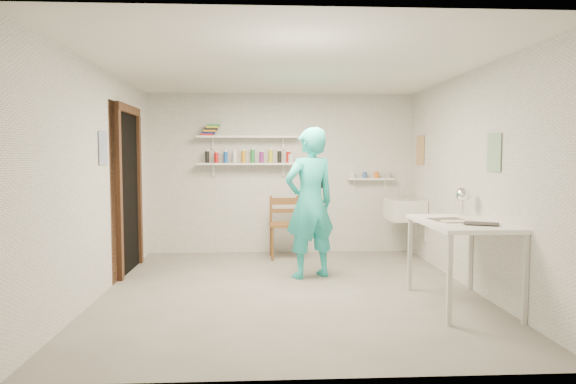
{
  "coord_description": "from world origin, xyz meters",
  "views": [
    {
      "loc": [
        -0.32,
        -5.51,
        1.46
      ],
      "look_at": [
        0.0,
        0.4,
        1.05
      ],
      "focal_mm": 32.0,
      "sensor_mm": 36.0,
      "label": 1
    }
  ],
  "objects": [
    {
      "name": "floor",
      "position": [
        0.0,
        0.0,
        -0.01
      ],
      "size": [
        4.0,
        4.5,
        0.02
      ],
      "primitive_type": "cube",
      "color": "slate",
      "rests_on": "ground"
    },
    {
      "name": "ceiling",
      "position": [
        0.0,
        0.0,
        2.41
      ],
      "size": [
        4.0,
        4.5,
        0.02
      ],
      "primitive_type": "cube",
      "color": "silver",
      "rests_on": "wall_back"
    },
    {
      "name": "wall_back",
      "position": [
        0.0,
        2.26,
        1.2
      ],
      "size": [
        4.0,
        0.02,
        2.4
      ],
      "primitive_type": "cube",
      "color": "silver",
      "rests_on": "ground"
    },
    {
      "name": "wall_front",
      "position": [
        0.0,
        -2.26,
        1.2
      ],
      "size": [
        4.0,
        0.02,
        2.4
      ],
      "primitive_type": "cube",
      "color": "silver",
      "rests_on": "ground"
    },
    {
      "name": "wall_left",
      "position": [
        -2.01,
        0.0,
        1.2
      ],
      "size": [
        0.02,
        4.5,
        2.4
      ],
      "primitive_type": "cube",
      "color": "silver",
      "rests_on": "ground"
    },
    {
      "name": "wall_right",
      "position": [
        2.01,
        0.0,
        1.2
      ],
      "size": [
        0.02,
        4.5,
        2.4
      ],
      "primitive_type": "cube",
      "color": "silver",
      "rests_on": "ground"
    },
    {
      "name": "doorway_recess",
      "position": [
        -1.99,
        1.05,
        1.0
      ],
      "size": [
        0.02,
        0.9,
        2.0
      ],
      "primitive_type": "cube",
      "color": "black",
      "rests_on": "wall_left"
    },
    {
      "name": "corridor_box",
      "position": [
        -2.7,
        1.05,
        1.05
      ],
      "size": [
        1.4,
        1.5,
        2.1
      ],
      "primitive_type": "cube",
      "color": "brown",
      "rests_on": "ground"
    },
    {
      "name": "door_lintel",
      "position": [
        -1.97,
        1.05,
        2.05
      ],
      "size": [
        0.06,
        1.05,
        0.1
      ],
      "primitive_type": "cube",
      "color": "brown",
      "rests_on": "wall_left"
    },
    {
      "name": "door_jamb_near",
      "position": [
        -1.97,
        0.55,
        1.0
      ],
      "size": [
        0.06,
        0.1,
        2.0
      ],
      "primitive_type": "cube",
      "color": "brown",
      "rests_on": "ground"
    },
    {
      "name": "door_jamb_far",
      "position": [
        -1.97,
        1.55,
        1.0
      ],
      "size": [
        0.06,
        0.1,
        2.0
      ],
      "primitive_type": "cube",
      "color": "brown",
      "rests_on": "ground"
    },
    {
      "name": "shelf_lower",
      "position": [
        -0.5,
        2.13,
        1.35
      ],
      "size": [
        1.5,
        0.22,
        0.03
      ],
      "primitive_type": "cube",
      "color": "white",
      "rests_on": "wall_back"
    },
    {
      "name": "shelf_upper",
      "position": [
        -0.5,
        2.13,
        1.75
      ],
      "size": [
        1.5,
        0.22,
        0.03
      ],
      "primitive_type": "cube",
      "color": "white",
      "rests_on": "wall_back"
    },
    {
      "name": "ledge_shelf",
      "position": [
        1.35,
        2.17,
        1.12
      ],
      "size": [
        0.7,
        0.14,
        0.03
      ],
      "primitive_type": "cube",
      "color": "white",
      "rests_on": "wall_back"
    },
    {
      "name": "poster_left",
      "position": [
        -1.99,
        0.05,
        1.55
      ],
      "size": [
        0.01,
        0.28,
        0.36
      ],
      "primitive_type": "cube",
      "color": "#334C7F",
      "rests_on": "wall_left"
    },
    {
      "name": "poster_right_a",
      "position": [
        1.99,
        1.8,
        1.55
      ],
      "size": [
        0.01,
        0.34,
        0.42
      ],
      "primitive_type": "cube",
      "color": "#995933",
      "rests_on": "wall_right"
    },
    {
      "name": "poster_right_b",
      "position": [
        1.99,
        -0.55,
        1.5
      ],
      "size": [
        0.01,
        0.3,
        0.38
      ],
      "primitive_type": "cube",
      "color": "#3F724C",
      "rests_on": "wall_right"
    },
    {
      "name": "belfast_sink",
      "position": [
        1.75,
        1.7,
        0.7
      ],
      "size": [
        0.48,
        0.6,
        0.3
      ],
      "primitive_type": "cube",
      "color": "white",
      "rests_on": "wall_right"
    },
    {
      "name": "man",
      "position": [
        0.27,
        0.6,
        0.9
      ],
      "size": [
        0.78,
        0.66,
        1.81
      ],
      "primitive_type": "imported",
      "rotation": [
        0.0,
        0.0,
        3.56
      ],
      "color": "#28C8C2",
      "rests_on": "ground"
    },
    {
      "name": "wall_clock",
      "position": [
        0.36,
        0.8,
        1.2
      ],
      "size": [
        0.31,
        0.16,
        0.32
      ],
      "primitive_type": "cylinder",
      "rotation": [
        1.57,
        0.0,
        0.42
      ],
      "color": "beige",
      "rests_on": "man"
    },
    {
      "name": "wooden_chair",
      "position": [
        0.03,
        1.78,
        0.48
      ],
      "size": [
        0.47,
        0.45,
        0.97
      ],
      "primitive_type": "cube",
      "rotation": [
        0.0,
        0.0,
        0.03
      ],
      "color": "brown",
      "rests_on": "ground"
    },
    {
      "name": "work_table",
      "position": [
        1.64,
        -0.66,
        0.42
      ],
      "size": [
        0.75,
        1.25,
        0.83
      ],
      "primitive_type": "cube",
      "color": "white",
      "rests_on": "ground"
    },
    {
      "name": "desk_lamp",
      "position": [
        1.85,
        -0.16,
        1.05
      ],
      "size": [
        0.16,
        0.16,
        0.16
      ],
      "primitive_type": "sphere",
      "color": "silver",
      "rests_on": "work_table"
    },
    {
      "name": "spray_cans",
      "position": [
        -0.5,
        2.13,
        1.45
      ],
      "size": [
        1.32,
        0.06,
        0.17
      ],
      "color": "black",
      "rests_on": "shelf_lower"
    },
    {
      "name": "book_stack",
      "position": [
        -1.05,
        2.13,
        1.85
      ],
      "size": [
        0.28,
        0.14,
        0.17
      ],
      "color": "red",
      "rests_on": "shelf_upper"
    },
    {
      "name": "ledge_pots",
      "position": [
        1.35,
        2.17,
        1.18
      ],
      "size": [
        0.48,
        0.07,
        0.09
      ],
      "color": "silver",
      "rests_on": "ledge_shelf"
    },
    {
      "name": "papers",
      "position": [
        1.64,
        -0.66,
        0.84
      ],
      "size": [
        0.3,
        0.22,
        0.02
      ],
      "color": "silver",
      "rests_on": "work_table"
    }
  ]
}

